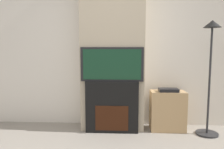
{
  "coord_description": "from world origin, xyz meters",
  "views": [
    {
      "loc": [
        0.17,
        -1.55,
        1.24
      ],
      "look_at": [
        0.0,
        1.64,
        0.88
      ],
      "focal_mm": 35.0,
      "sensor_mm": 36.0,
      "label": 1
    }
  ],
  "objects_px": {
    "television": "(112,64)",
    "media_stand": "(168,110)",
    "floor_lamp": "(210,62)",
    "fireplace": "(112,107)"
  },
  "relations": [
    {
      "from": "television",
      "to": "floor_lamp",
      "type": "height_order",
      "value": "floor_lamp"
    },
    {
      "from": "television",
      "to": "media_stand",
      "type": "height_order",
      "value": "television"
    },
    {
      "from": "fireplace",
      "to": "television",
      "type": "distance_m",
      "value": 0.64
    },
    {
      "from": "fireplace",
      "to": "floor_lamp",
      "type": "distance_m",
      "value": 1.56
    },
    {
      "from": "television",
      "to": "floor_lamp",
      "type": "distance_m",
      "value": 1.4
    },
    {
      "from": "television",
      "to": "media_stand",
      "type": "distance_m",
      "value": 1.12
    },
    {
      "from": "television",
      "to": "floor_lamp",
      "type": "relative_size",
      "value": 0.56
    },
    {
      "from": "television",
      "to": "media_stand",
      "type": "xyz_separation_m",
      "value": [
        0.85,
        0.13,
        -0.71
      ]
    },
    {
      "from": "fireplace",
      "to": "media_stand",
      "type": "height_order",
      "value": "fireplace"
    },
    {
      "from": "media_stand",
      "to": "television",
      "type": "bearing_deg",
      "value": -171.16
    }
  ]
}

